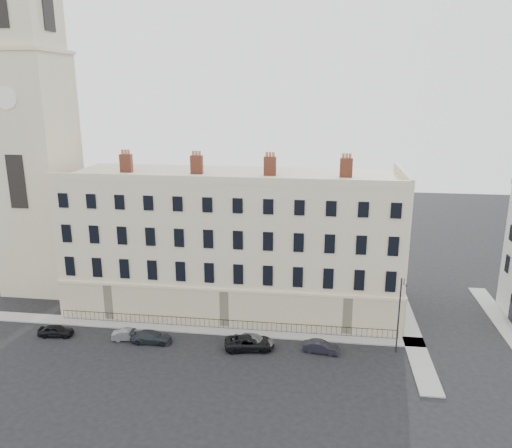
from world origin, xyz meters
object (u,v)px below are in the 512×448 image
object	(u,v)px
car_f	(321,347)
car_e	(254,341)
car_a	(56,331)
car_c	(151,337)
car_b	(129,335)
car_d	(249,343)
streetlamp	(399,312)

from	to	relation	value
car_f	car_e	bearing A→B (deg)	96.79
car_a	car_f	world-z (taller)	car_a
car_c	car_e	distance (m)	10.04
car_b	car_a	bearing A→B (deg)	82.08
car_c	car_d	bearing A→B (deg)	-92.01
car_e	car_f	world-z (taller)	car_e
car_f	car_d	bearing A→B (deg)	99.97
car_a	car_d	xyz separation A→B (m)	(19.60, -0.00, 0.07)
car_a	car_c	distance (m)	9.91
car_a	car_f	distance (m)	26.36
car_c	car_f	size ratio (longest dim) A/B	1.20
streetlamp	car_e	bearing A→B (deg)	-166.59
car_e	streetlamp	distance (m)	13.88
car_a	streetlamp	world-z (taller)	streetlamp
car_d	streetlamp	distance (m)	14.25
car_e	car_f	bearing A→B (deg)	-86.86
car_a	car_d	distance (m)	19.60
car_b	car_d	bearing A→B (deg)	-100.66
car_c	streetlamp	world-z (taller)	streetlamp
car_c	streetlamp	size ratio (longest dim) A/B	0.54
car_d	streetlamp	world-z (taller)	streetlamp
car_f	streetlamp	world-z (taller)	streetlamp
car_b	car_c	world-z (taller)	car_c
car_c	car_d	size ratio (longest dim) A/B	0.85
car_b	car_f	size ratio (longest dim) A/B	0.99
car_b	car_e	xyz separation A→B (m)	(12.35, 0.15, 0.14)
car_c	car_d	distance (m)	9.69
car_a	streetlamp	size ratio (longest dim) A/B	0.46
car_d	car_e	size ratio (longest dim) A/B	1.17
car_a	car_c	bearing A→B (deg)	-95.26
car_a	car_e	world-z (taller)	car_e
car_c	car_f	xyz separation A→B (m)	(16.44, 0.29, -0.03)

